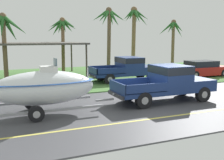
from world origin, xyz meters
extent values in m
cube|color=#424247|center=(0.00, 0.00, -0.03)|extent=(36.00, 8.00, 0.06)
cube|color=#477538|center=(0.00, 11.00, 0.00)|extent=(36.00, 14.00, 0.11)
cube|color=#DBCC4C|center=(0.00, -1.80, 0.00)|extent=(34.20, 0.12, 0.01)
cube|color=navy|center=(1.02, 0.61, 0.63)|extent=(5.36, 1.93, 0.22)
cube|color=navy|center=(2.95, 0.61, 0.93)|extent=(1.50, 1.93, 0.38)
cube|color=navy|center=(1.40, 0.61, 1.32)|extent=(1.61, 1.93, 1.17)
cube|color=black|center=(1.40, 0.61, 1.68)|extent=(1.63, 1.95, 0.38)
cube|color=#112047|center=(-0.53, 0.61, 0.76)|extent=(2.25, 1.93, 0.04)
cube|color=navy|center=(-0.53, 1.54, 0.96)|extent=(2.25, 0.08, 0.45)
cube|color=navy|center=(-0.53, -0.31, 0.96)|extent=(2.25, 0.08, 0.45)
cube|color=navy|center=(-1.62, 0.61, 0.96)|extent=(0.08, 1.93, 0.45)
cube|color=#333338|center=(-1.72, 0.61, 0.57)|extent=(0.12, 1.74, 0.16)
sphere|color=#B2B2B7|center=(-1.84, 0.61, 0.62)|extent=(0.10, 0.10, 0.10)
cylinder|color=black|center=(2.88, 1.47, 0.40)|extent=(0.80, 0.28, 0.80)
cylinder|color=#9E9EA3|center=(2.88, 1.47, 0.40)|extent=(0.36, 0.29, 0.36)
cylinder|color=black|center=(2.88, -0.24, 0.40)|extent=(0.80, 0.28, 0.80)
cylinder|color=#9E9EA3|center=(2.88, -0.24, 0.40)|extent=(0.36, 0.29, 0.36)
cylinder|color=black|center=(-0.65, 1.47, 0.40)|extent=(0.80, 0.28, 0.80)
cylinder|color=#9E9EA3|center=(-0.65, 1.47, 0.40)|extent=(0.36, 0.29, 0.36)
cylinder|color=black|center=(-0.65, -0.24, 0.40)|extent=(0.80, 0.28, 0.80)
cylinder|color=#9E9EA3|center=(-0.65, -0.24, 0.40)|extent=(0.36, 0.29, 0.36)
cube|color=gray|center=(-2.29, 0.61, 0.38)|extent=(0.90, 0.10, 0.08)
cube|color=gray|center=(-5.11, 1.54, 0.38)|extent=(4.74, 0.12, 0.10)
cube|color=gray|center=(-5.11, -0.31, 0.38)|extent=(4.74, 0.12, 0.10)
cylinder|color=black|center=(-5.58, 1.60, 0.32)|extent=(0.64, 0.22, 0.64)
cylinder|color=#9E9EA3|center=(-5.58, 1.60, 0.32)|extent=(0.29, 0.23, 0.29)
cylinder|color=black|center=(-5.58, -0.37, 0.32)|extent=(0.64, 0.22, 0.64)
cylinder|color=#9E9EA3|center=(-5.58, -0.37, 0.32)|extent=(0.29, 0.23, 0.29)
ellipsoid|color=silver|center=(-5.11, 0.61, 1.17)|extent=(4.44, 1.79, 1.48)
ellipsoid|color=#1E4CA5|center=(-5.11, 0.61, 1.43)|extent=(4.53, 1.82, 0.12)
cube|color=silver|center=(-4.89, 0.61, 1.79)|extent=(0.70, 0.60, 0.65)
cube|color=slate|center=(-4.59, 0.61, 2.27)|extent=(0.06, 0.56, 0.36)
cylinder|color=silver|center=(-3.11, 0.61, 1.72)|extent=(0.04, 0.04, 0.50)
cube|color=navy|center=(1.88, 7.26, 0.63)|extent=(5.29, 2.08, 0.22)
cube|color=navy|center=(3.79, 7.26, 0.93)|extent=(1.48, 2.08, 0.38)
cube|color=navy|center=(2.25, 7.26, 1.30)|extent=(1.59, 2.08, 1.12)
cube|color=black|center=(2.25, 7.26, 1.63)|extent=(1.61, 2.10, 0.38)
cube|color=#112047|center=(0.35, 7.26, 0.76)|extent=(2.22, 2.08, 0.04)
cube|color=navy|center=(0.35, 8.26, 0.96)|extent=(2.22, 0.08, 0.45)
cube|color=navy|center=(0.35, 6.26, 0.96)|extent=(2.22, 0.08, 0.45)
cube|color=navy|center=(-0.72, 7.26, 0.96)|extent=(0.08, 2.08, 0.45)
cube|color=#333338|center=(-0.82, 7.26, 0.57)|extent=(0.12, 1.87, 0.16)
sphere|color=#B2B2B7|center=(-0.94, 7.26, 0.62)|extent=(0.10, 0.10, 0.10)
cylinder|color=black|center=(3.71, 8.19, 0.40)|extent=(0.80, 0.28, 0.80)
cylinder|color=#9E9EA3|center=(3.71, 8.19, 0.40)|extent=(0.36, 0.29, 0.36)
cylinder|color=black|center=(3.71, 6.33, 0.40)|extent=(0.80, 0.28, 0.80)
cylinder|color=#9E9EA3|center=(3.71, 6.33, 0.40)|extent=(0.36, 0.29, 0.36)
cylinder|color=black|center=(0.24, 8.19, 0.40)|extent=(0.80, 0.28, 0.80)
cylinder|color=#9E9EA3|center=(0.24, 8.19, 0.40)|extent=(0.36, 0.29, 0.36)
cylinder|color=black|center=(0.24, 6.33, 0.40)|extent=(0.80, 0.28, 0.80)
cylinder|color=#9E9EA3|center=(0.24, 6.33, 0.40)|extent=(0.36, 0.29, 0.36)
cube|color=#B21E19|center=(9.17, 6.93, 0.53)|extent=(4.40, 1.82, 0.70)
cube|color=black|center=(8.95, 6.93, 1.13)|extent=(2.47, 1.67, 0.50)
cylinder|color=black|center=(10.66, 7.75, 0.33)|extent=(0.66, 0.22, 0.66)
cylinder|color=#9E9EA3|center=(10.66, 7.75, 0.33)|extent=(0.30, 0.23, 0.30)
cylinder|color=black|center=(10.66, 6.11, 0.33)|extent=(0.66, 0.22, 0.66)
cylinder|color=#9E9EA3|center=(10.66, 6.11, 0.33)|extent=(0.30, 0.23, 0.30)
cylinder|color=black|center=(7.67, 7.75, 0.33)|extent=(0.66, 0.22, 0.66)
cylinder|color=#9E9EA3|center=(7.67, 7.75, 0.33)|extent=(0.30, 0.23, 0.30)
cylinder|color=black|center=(7.67, 6.11, 0.33)|extent=(0.66, 0.22, 0.66)
cylinder|color=#9E9EA3|center=(7.67, 6.11, 0.33)|extent=(0.30, 0.23, 0.30)
cylinder|color=#4C4238|center=(-0.52, 14.44, 1.39)|extent=(0.14, 0.14, 2.78)
cylinder|color=#4C4238|center=(-0.52, 9.40, 1.39)|extent=(0.14, 0.14, 2.78)
cube|color=#4C4742|center=(-3.99, 11.92, 2.85)|extent=(7.45, 5.54, 0.14)
cylinder|color=brown|center=(2.32, 11.67, 2.88)|extent=(0.33, 0.62, 5.78)
cone|color=#2D6B2D|center=(3.16, 11.74, 5.30)|extent=(1.86, 0.46, 1.21)
cone|color=#2D6B2D|center=(2.78, 12.31, 5.14)|extent=(1.42, 1.75, 1.59)
cone|color=#2D6B2D|center=(1.81, 12.40, 5.34)|extent=(1.38, 1.77, 1.15)
cone|color=#2D6B2D|center=(1.81, 11.58, 5.23)|extent=(1.30, 0.54, 1.29)
cone|color=#2D6B2D|center=(1.76, 11.03, 5.07)|extent=(1.46, 1.60, 1.62)
cone|color=#2D6B2D|center=(2.61, 11.22, 5.06)|extent=(1.09, 1.39, 1.66)
sphere|color=brown|center=(2.32, 11.67, 5.77)|extent=(0.53, 0.53, 0.53)
cylinder|color=brown|center=(-1.31, 14.48, 2.49)|extent=(0.33, 0.63, 4.98)
cone|color=#286028|center=(-0.69, 14.58, 4.65)|extent=(1.51, 0.67, 1.04)
cone|color=#286028|center=(-0.74, 14.95, 4.44)|extent=(1.56, 1.38, 1.38)
cone|color=#286028|center=(-1.24, 15.34, 4.45)|extent=(0.47, 1.90, 1.30)
cone|color=#286028|center=(-1.66, 15.18, 4.27)|extent=(1.22, 1.85, 1.73)
cone|color=#286028|center=(-1.99, 14.62, 4.43)|extent=(1.60, 0.60, 1.33)
cone|color=#286028|center=(-1.97, 14.26, 4.61)|extent=(1.53, 0.76, 0.99)
cone|color=#286028|center=(-1.60, 14.11, 4.34)|extent=(1.06, 1.22, 1.49)
cone|color=#286028|center=(-1.29, 13.95, 4.39)|extent=(0.42, 1.35, 1.40)
cone|color=#286028|center=(-0.75, 14.18, 4.54)|extent=(1.44, 0.99, 1.13)
sphere|color=brown|center=(-1.31, 14.48, 4.97)|extent=(0.52, 0.52, 0.52)
cylinder|color=brown|center=(-6.55, 9.63, 2.41)|extent=(0.32, 0.32, 4.83)
cone|color=#286028|center=(-5.78, 9.52, 4.20)|extent=(1.80, 0.59, 1.52)
cone|color=#286028|center=(-6.10, 10.08, 3.95)|extent=(1.45, 1.45, 2.00)
cone|color=#286028|center=(-6.62, 10.32, 4.28)|extent=(0.57, 1.68, 1.42)
cone|color=#286028|center=(-6.63, 9.10, 4.12)|extent=(0.60, 1.42, 1.64)
cone|color=#286028|center=(-6.04, 9.26, 4.37)|extent=(1.38, 1.13, 1.18)
sphere|color=brown|center=(-6.55, 9.63, 4.83)|extent=(0.51, 0.51, 0.51)
cylinder|color=brown|center=(11.06, 14.15, 2.52)|extent=(0.34, 0.39, 5.05)
cone|color=#286028|center=(11.71, 14.22, 4.21)|extent=(1.58, 0.49, 1.87)
cone|color=#286028|center=(11.27, 14.66, 4.57)|extent=(0.88, 1.40, 1.24)
cone|color=#286028|center=(10.54, 14.79, 4.35)|extent=(1.44, 1.66, 1.64)
cone|color=#286028|center=(10.63, 14.07, 4.43)|extent=(1.17, 0.52, 1.41)
cone|color=#286028|center=(10.66, 13.70, 4.57)|extent=(1.23, 1.33, 1.24)
cone|color=#286028|center=(11.31, 13.65, 4.50)|extent=(0.93, 1.37, 1.33)
sphere|color=brown|center=(11.06, 14.15, 5.04)|extent=(0.54, 0.54, 0.54)
cylinder|color=brown|center=(6.46, 14.86, 3.13)|extent=(0.42, 0.58, 6.27)
cone|color=#286028|center=(7.24, 14.71, 5.75)|extent=(1.82, 0.68, 1.31)
cone|color=#286028|center=(6.89, 15.29, 5.63)|extent=(1.19, 1.21, 1.46)
cone|color=#286028|center=(6.52, 15.54, 5.80)|extent=(0.57, 1.63, 1.26)
cone|color=#286028|center=(6.11, 15.15, 5.66)|extent=(1.09, 0.98, 1.39)
cone|color=#286028|center=(5.83, 14.77, 5.74)|extent=(1.55, 0.60, 1.34)
cone|color=#286028|center=(5.93, 14.27, 5.70)|extent=(1.41, 1.52, 1.38)
cone|color=#286028|center=(6.42, 14.10, 5.57)|extent=(0.53, 1.83, 1.70)
cone|color=#286028|center=(7.04, 14.45, 5.43)|extent=(1.57, 1.26, 1.88)
sphere|color=brown|center=(6.46, 14.86, 6.26)|extent=(0.67, 0.67, 0.67)
camera|label=1|loc=(-6.64, -10.91, 3.33)|focal=42.29mm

